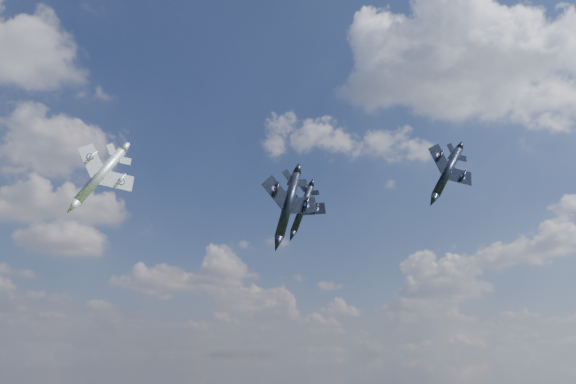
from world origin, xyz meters
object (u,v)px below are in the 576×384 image
jet_left_silver (100,176)px  jet_lead_navy (288,205)px  jet_right_navy (447,172)px  jet_high_navy (302,209)px

jet_left_silver → jet_lead_navy: bearing=-8.8°
jet_right_navy → jet_high_navy: size_ratio=0.94×
jet_high_navy → jet_right_navy: bearing=-66.0°
jet_lead_navy → jet_high_navy: bearing=51.8°
jet_lead_navy → jet_left_silver: (-28.12, 5.58, 1.63)m
jet_right_navy → jet_left_silver: size_ratio=0.94×
jet_lead_navy → jet_high_navy: size_ratio=1.12×
jet_lead_navy → jet_right_navy: size_ratio=1.20×
jet_right_navy → jet_high_navy: jet_high_navy is taller
jet_high_navy → jet_left_silver: bearing=-145.9°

